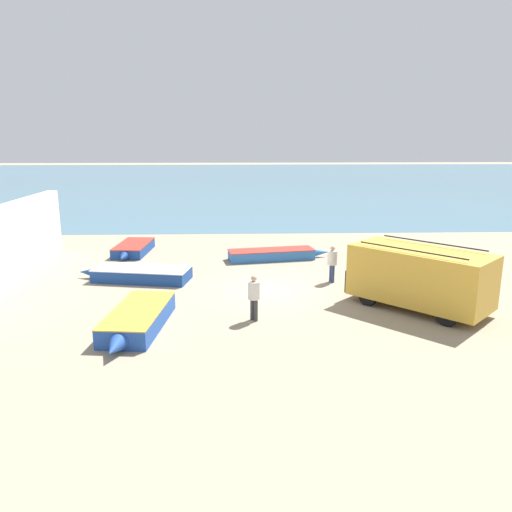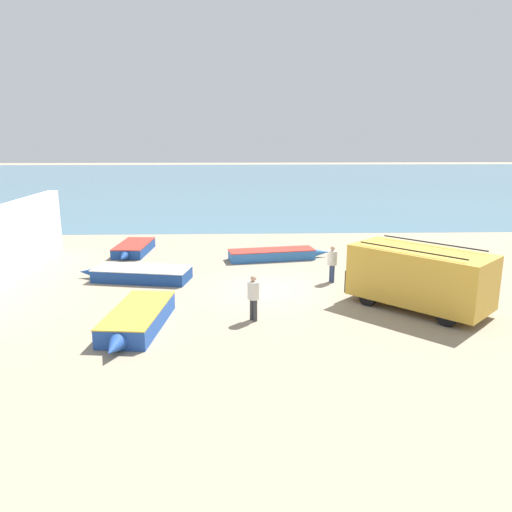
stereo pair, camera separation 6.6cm
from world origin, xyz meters
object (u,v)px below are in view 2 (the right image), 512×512
(fishing_rowboat_4, at_px, (134,248))
(parked_van, at_px, (419,276))
(fishing_rowboat_1, at_px, (435,260))
(fishing_rowboat_2, at_px, (275,254))
(fishing_rowboat_0, at_px, (139,274))
(fisherman_0, at_px, (254,294))
(fisherman_1, at_px, (332,261))
(fishing_rowboat_3, at_px, (137,319))

(fishing_rowboat_4, bearing_deg, parked_van, 56.61)
(fishing_rowboat_1, bearing_deg, fishing_rowboat_2, 63.86)
(fishing_rowboat_2, distance_m, fishing_rowboat_4, 7.66)
(fishing_rowboat_0, xyz_separation_m, fishing_rowboat_4, (-1.30, 5.17, -0.02))
(fishing_rowboat_0, bearing_deg, fishing_rowboat_4, -65.25)
(fishing_rowboat_0, height_order, fishing_rowboat_4, fishing_rowboat_0)
(fisherman_0, relative_size, fisherman_1, 1.00)
(parked_van, distance_m, fisherman_0, 6.09)
(parked_van, height_order, fishing_rowboat_1, parked_van)
(fishing_rowboat_0, bearing_deg, fisherman_0, 144.38)
(fishing_rowboat_3, bearing_deg, fisherman_0, 105.20)
(fishing_rowboat_3, height_order, fisherman_1, fisherman_1)
(fishing_rowboat_0, distance_m, fisherman_1, 8.39)
(fishing_rowboat_1, bearing_deg, fishing_rowboat_3, 106.32)
(parked_van, height_order, fishing_rowboat_0, parked_van)
(parked_van, relative_size, fisherman_0, 3.14)
(parked_van, height_order, fishing_rowboat_4, parked_van)
(fishing_rowboat_1, distance_m, fishing_rowboat_3, 14.96)
(parked_van, bearing_deg, fishing_rowboat_3, 55.56)
(fishing_rowboat_3, relative_size, fishing_rowboat_4, 1.16)
(fishing_rowboat_4, xyz_separation_m, fisherman_0, (6.15, -10.23, 0.69))
(fishing_rowboat_2, height_order, fishing_rowboat_3, fishing_rowboat_3)
(parked_van, relative_size, fishing_rowboat_3, 1.05)
(fishing_rowboat_1, relative_size, fishing_rowboat_3, 1.04)
(fishing_rowboat_4, bearing_deg, fishing_rowboat_3, 15.83)
(fishing_rowboat_1, relative_size, fishing_rowboat_2, 0.93)
(fishing_rowboat_4, bearing_deg, fishing_rowboat_1, 81.94)
(fishing_rowboat_0, xyz_separation_m, fisherman_1, (8.35, -0.58, 0.67))
(parked_van, distance_m, fishing_rowboat_1, 6.80)
(fishing_rowboat_2, bearing_deg, fishing_rowboat_4, 157.91)
(fishing_rowboat_1, xyz_separation_m, fishing_rowboat_3, (-12.83, -7.69, 0.03))
(fisherman_1, bearing_deg, fishing_rowboat_4, 129.78)
(fishing_rowboat_2, xyz_separation_m, fisherman_1, (2.16, -4.14, 0.69))
(fishing_rowboat_0, distance_m, fisherman_0, 7.04)
(fishing_rowboat_4, distance_m, fisherman_1, 11.26)
(fishing_rowboat_2, relative_size, fisherman_0, 3.35)
(fishing_rowboat_3, relative_size, fisherman_0, 3.00)
(fishing_rowboat_0, relative_size, fishing_rowboat_3, 1.07)
(fishing_rowboat_3, bearing_deg, fishing_rowboat_0, -163.92)
(fishing_rowboat_1, xyz_separation_m, fishing_rowboat_2, (-7.66, 1.56, -0.03))
(fishing_rowboat_0, distance_m, fishing_rowboat_3, 5.78)
(fisherman_1, bearing_deg, fisherman_0, -147.40)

